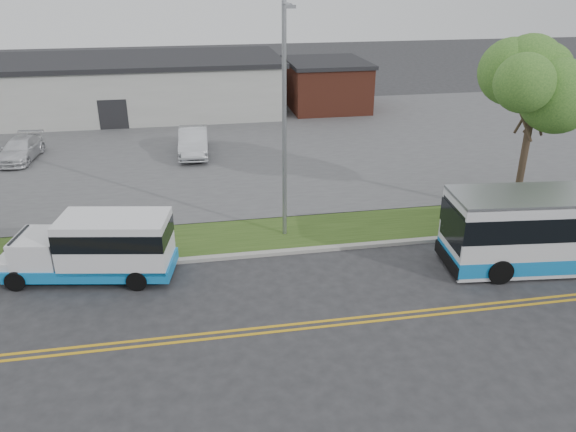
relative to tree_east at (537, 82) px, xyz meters
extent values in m
plane|color=#28282B|center=(-14.00, -3.00, -6.20)|extent=(140.00, 140.00, 0.00)
cube|color=gold|center=(-14.00, -6.85, -6.20)|extent=(70.00, 0.12, 0.01)
cube|color=gold|center=(-14.00, -7.15, -6.20)|extent=(70.00, 0.12, 0.01)
cube|color=#9E9B93|center=(-14.00, -1.90, -6.13)|extent=(80.00, 0.30, 0.15)
cube|color=#2C4517|center=(-14.00, -0.10, -6.15)|extent=(80.00, 3.30, 0.10)
cube|color=#4C4C4F|center=(-14.00, 14.00, -6.15)|extent=(80.00, 25.00, 0.10)
cube|color=#9E9E99|center=(-20.00, 24.00, -4.20)|extent=(25.00, 10.00, 4.00)
cube|color=black|center=(-20.00, 24.00, -2.03)|extent=(25.40, 10.40, 0.35)
cube|color=black|center=(-20.00, 19.05, -5.10)|extent=(2.00, 0.15, 2.20)
cube|color=brown|center=(-3.50, 23.00, -4.40)|extent=(6.00, 7.00, 3.60)
cube|color=black|center=(-3.50, 23.00, -2.45)|extent=(6.30, 7.30, 0.30)
cylinder|color=#3C2C20|center=(0.00, 0.00, -3.72)|extent=(0.32, 0.32, 4.76)
ellipsoid|color=#2D591F|center=(0.00, 0.00, 0.02)|extent=(5.20, 5.20, 4.42)
cylinder|color=gray|center=(-11.00, -0.20, -1.35)|extent=(0.18, 0.18, 9.50)
cylinder|color=gray|center=(-11.00, -0.90, 3.30)|extent=(0.12, 1.40, 0.12)
cube|color=gray|center=(-11.00, -1.55, 3.25)|extent=(0.35, 0.18, 0.12)
cube|color=#1170B9|center=(-18.69, -2.45, -5.72)|extent=(6.31, 3.06, 0.44)
cube|color=silver|center=(-17.73, -2.62, -4.69)|extent=(4.21, 2.69, 1.87)
cube|color=black|center=(-17.73, -2.62, -4.38)|extent=(4.23, 2.73, 0.67)
cube|color=silver|center=(-20.53, -2.12, -5.00)|extent=(1.91, 2.16, 1.07)
cube|color=black|center=(-21.19, -2.01, -4.83)|extent=(0.38, 1.68, 0.80)
cube|color=silver|center=(-21.49, -1.95, -5.45)|extent=(1.19, 1.95, 0.49)
cube|color=black|center=(-21.89, -1.89, -5.72)|extent=(0.45, 1.82, 0.44)
sphere|color=#FFD88C|center=(-21.82, -1.22, -5.49)|extent=(0.21, 0.21, 0.18)
cylinder|color=black|center=(-21.31, -2.96, -5.83)|extent=(0.78, 0.37, 0.75)
cylinder|color=black|center=(-20.98, -1.07, -5.83)|extent=(0.78, 0.37, 0.75)
cylinder|color=black|center=(-17.02, -3.71, -5.83)|extent=(0.78, 0.37, 0.75)
cylinder|color=black|center=(-16.69, -1.82, -5.83)|extent=(0.78, 0.37, 0.75)
cube|color=black|center=(-5.31, -4.28, -4.33)|extent=(0.32, 2.26, 1.58)
cube|color=black|center=(-5.38, -4.27, -5.76)|extent=(0.36, 2.46, 0.49)
cylinder|color=black|center=(-3.91, -5.58, -5.73)|extent=(0.97, 0.41, 0.95)
cylinder|color=black|center=(-3.68, -3.27, -5.73)|extent=(0.97, 0.41, 0.95)
imported|color=#B5B7BD|center=(-14.56, 11.94, -5.29)|extent=(1.90, 4.99, 1.62)
imported|color=silver|center=(-24.79, 12.70, -5.46)|extent=(2.25, 4.62, 1.30)
camera|label=1|loc=(-14.78, -21.91, 4.47)|focal=35.00mm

